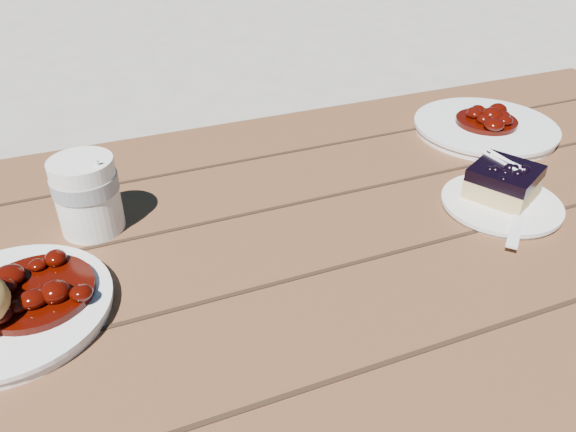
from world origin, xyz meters
name	(u,v)px	position (x,y,z in m)	size (l,w,h in m)	color
picnic_table	(224,345)	(0.00, 0.00, 0.59)	(2.00, 1.55, 0.75)	#57331F
main_plate	(10,310)	(-0.25, -0.02, 0.76)	(0.22, 0.22, 0.02)	white
goulash_stew	(32,281)	(-0.22, -0.01, 0.79)	(0.13, 0.13, 0.04)	#3E0702
dessert_plate	(501,205)	(0.42, -0.04, 0.76)	(0.17, 0.17, 0.01)	white
blueberry_cake	(504,181)	(0.43, -0.03, 0.78)	(0.12, 0.12, 0.05)	tan
fork_dessert	(517,223)	(0.40, -0.10, 0.76)	(0.03, 0.16, 0.01)	white
coffee_cup	(87,195)	(-0.14, 0.13, 0.80)	(0.08, 0.08, 0.11)	white
second_plate	(485,128)	(0.57, 0.18, 0.76)	(0.25, 0.25, 0.02)	white
second_stew	(488,113)	(0.57, 0.18, 0.79)	(0.11, 0.11, 0.04)	#3E0702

